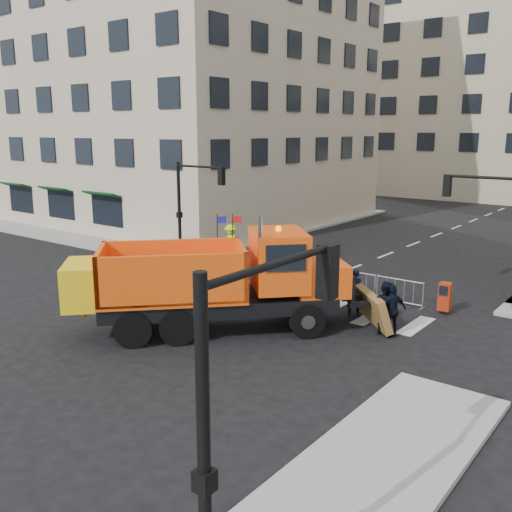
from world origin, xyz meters
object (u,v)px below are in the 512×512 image
Objects in this scene: plow_truck at (211,279)px; cop_a at (354,292)px; cop_b at (385,308)px; cop_c at (392,310)px; worker at (231,242)px; newspaper_box at (445,296)px.

cop_a is at bearing 8.17° from plow_truck.
cop_a is 1.00× the size of cop_b.
plow_truck is at bearing 43.58° from cop_b.
cop_b reaches higher than cop_c.
cop_a is 10.59m from worker.
cop_b is 12.65m from worker.
cop_a reaches higher than cop_c.
worker is at bearing -15.75° from cop_b.
plow_truck is 6.19m from cop_b.
plow_truck reaches higher than worker.
cop_b is at bearing -11.56° from plow_truck.
worker reaches higher than newspaper_box.
newspaper_box is (5.91, 6.98, -1.21)m from plow_truck.
worker is (-9.71, 4.21, 0.14)m from cop_a.
newspaper_box is at bearing 3.47° from plow_truck.
newspaper_box is at bearing -5.82° from worker.
worker is (-11.78, 5.30, 0.17)m from cop_c.
plow_truck is 9.12× the size of newspaper_box.
cop_a reaches higher than newspaper_box.
plow_truck is 5.42× the size of cop_c.
cop_c reaches higher than newspaper_box.
newspaper_box is at bearing -165.96° from cop_a.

